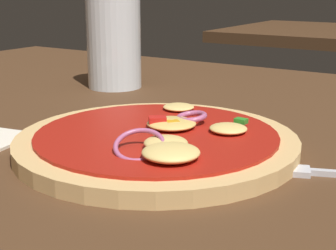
% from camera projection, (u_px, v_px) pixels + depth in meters
% --- Properties ---
extents(dining_table, '(1.37, 1.08, 0.04)m').
position_uv_depth(dining_table, '(116.00, 170.00, 0.48)').
color(dining_table, '#4C301C').
rests_on(dining_table, ground).
extents(pizza, '(0.27, 0.27, 0.03)m').
position_uv_depth(pizza, '(158.00, 141.00, 0.48)').
color(pizza, tan).
rests_on(pizza, dining_table).
extents(beer_glass, '(0.08, 0.08, 0.14)m').
position_uv_depth(beer_glass, '(114.00, 46.00, 0.75)').
color(beer_glass, silver).
rests_on(beer_glass, dining_table).
extents(background_table, '(0.67, 0.61, 0.04)m').
position_uv_depth(background_table, '(331.00, 35.00, 1.74)').
color(background_table, '#4C301C').
rests_on(background_table, ground).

